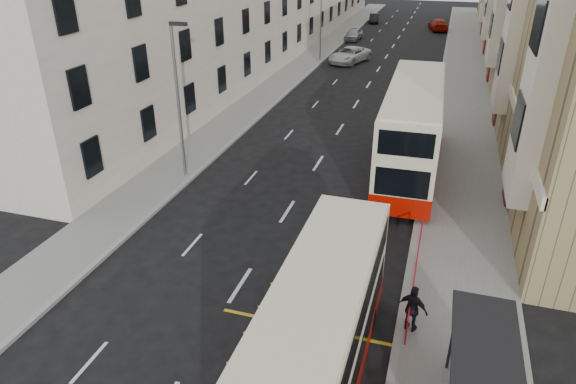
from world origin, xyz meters
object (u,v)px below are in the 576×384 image
(street_lamp_near, at_px, (178,94))
(car_red, at_px, (438,25))
(white_van, at_px, (350,55))
(bus_shelter, at_px, (489,382))
(pedestrian_far, at_px, (413,309))
(double_decker_front, at_px, (315,347))
(double_decker_rear, at_px, (412,129))
(pedestrian_mid, at_px, (479,346))
(street_lamp_far, at_px, (322,14))
(car_silver, at_px, (354,34))
(car_dark, at_px, (374,18))

(street_lamp_near, bearing_deg, car_red, 78.36)
(white_van, bearing_deg, bus_shelter, -56.99)
(street_lamp_near, bearing_deg, pedestrian_far, -34.53)
(double_decker_front, height_order, double_decker_rear, double_decker_rear)
(pedestrian_mid, bearing_deg, street_lamp_far, 105.77)
(street_lamp_near, bearing_deg, double_decker_rear, 21.06)
(car_silver, bearing_deg, car_dark, 91.17)
(bus_shelter, height_order, car_red, bus_shelter)
(car_red, bearing_deg, street_lamp_near, 67.04)
(street_lamp_far, bearing_deg, bus_shelter, -70.88)
(pedestrian_mid, bearing_deg, white_van, 101.78)
(bus_shelter, relative_size, pedestrian_far, 2.49)
(double_decker_front, height_order, car_dark, double_decker_front)
(pedestrian_far, relative_size, car_silver, 0.40)
(car_red, bearing_deg, pedestrian_far, 80.42)
(double_decker_front, relative_size, pedestrian_mid, 5.44)
(white_van, bearing_deg, street_lamp_near, -78.16)
(double_decker_rear, bearing_deg, pedestrian_far, -85.53)
(double_decker_rear, distance_m, white_van, 27.00)
(bus_shelter, bearing_deg, street_lamp_far, 109.12)
(car_silver, bearing_deg, bus_shelter, -73.69)
(pedestrian_mid, height_order, car_red, pedestrian_mid)
(double_decker_front, bearing_deg, pedestrian_mid, 29.78)
(white_van, bearing_deg, pedestrian_mid, -56.08)
(double_decker_front, relative_size, pedestrian_far, 5.96)
(white_van, height_order, car_dark, white_van)
(car_red, bearing_deg, pedestrian_mid, 82.22)
(street_lamp_far, height_order, double_decker_rear, street_lamp_far)
(car_silver, bearing_deg, street_lamp_far, -93.00)
(car_dark, height_order, car_red, car_red)
(street_lamp_near, distance_m, pedestrian_mid, 18.10)
(bus_shelter, bearing_deg, double_decker_front, -179.84)
(car_silver, height_order, car_dark, car_silver)
(double_decker_rear, bearing_deg, car_silver, 103.62)
(bus_shelter, relative_size, street_lamp_near, 0.53)
(car_dark, bearing_deg, white_van, -94.85)
(bus_shelter, bearing_deg, pedestrian_mid, 89.72)
(bus_shelter, xyz_separation_m, street_lamp_near, (-14.69, 12.39, 2.50))
(double_decker_front, relative_size, double_decker_rear, 0.83)
(street_lamp_near, bearing_deg, bus_shelter, -40.14)
(street_lamp_far, relative_size, pedestrian_far, 4.69)
(street_lamp_near, xyz_separation_m, car_red, (10.84, 52.63, -3.88))
(double_decker_front, height_order, car_red, double_decker_front)
(white_van, distance_m, car_dark, 26.78)
(street_lamp_near, relative_size, double_decker_front, 0.79)
(double_decker_front, distance_m, car_red, 65.05)
(pedestrian_mid, relative_size, pedestrian_far, 1.10)
(pedestrian_mid, bearing_deg, street_lamp_near, 141.49)
(car_dark, bearing_deg, car_silver, -99.52)
(double_decker_front, relative_size, white_van, 1.86)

